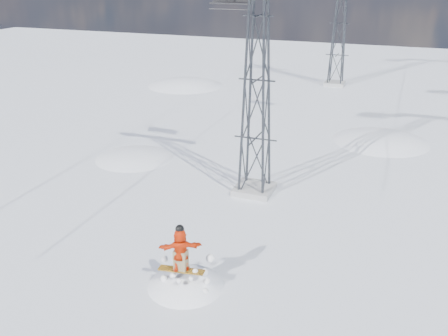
{
  "coord_description": "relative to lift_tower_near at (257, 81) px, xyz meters",
  "views": [
    {
      "loc": [
        7.14,
        -13.17,
        10.23
      ],
      "look_at": [
        1.17,
        2.82,
        3.29
      ],
      "focal_mm": 40.0,
      "sensor_mm": 36.0,
      "label": 1
    }
  ],
  "objects": [
    {
      "name": "ground",
      "position": [
        -0.8,
        -8.0,
        -5.47
      ],
      "size": [
        120.0,
        120.0,
        0.0
      ],
      "primitive_type": "plane",
      "color": "white",
      "rests_on": "ground"
    },
    {
      "name": "lift_tower_near",
      "position": [
        0.0,
        0.0,
        0.0
      ],
      "size": [
        5.2,
        1.8,
        11.43
      ],
      "color": "#999999",
      "rests_on": "ground"
    },
    {
      "name": "lift_tower_far",
      "position": [
        0.0,
        25.0,
        0.0
      ],
      "size": [
        5.2,
        1.8,
        11.43
      ],
      "color": "#999999",
      "rests_on": "ground"
    },
    {
      "name": "snowboarder_jump",
      "position": [
        0.07,
        -8.16,
        -7.12
      ],
      "size": [
        4.4,
        4.4,
        6.45
      ],
      "color": "white",
      "rests_on": "ground"
    },
    {
      "name": "snow_terrain",
      "position": [
        -5.57,
        13.24,
        -15.06
      ],
      "size": [
        39.0,
        37.0,
        22.0
      ],
      "color": "white",
      "rests_on": "ground"
    }
  ]
}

